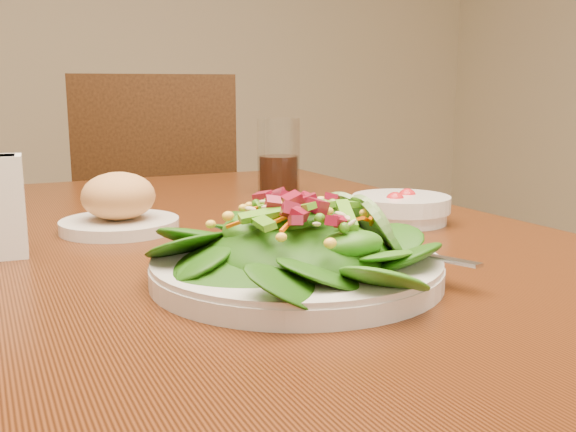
# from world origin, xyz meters

# --- Properties ---
(dining_table) EXTENTS (0.90, 1.40, 0.75)m
(dining_table) POSITION_xyz_m (0.00, 0.00, 0.65)
(dining_table) COLOR #51250E
(dining_table) RESTS_ON ground_plane
(chair_far) EXTENTS (0.56, 0.56, 1.00)m
(chair_far) POSITION_xyz_m (0.16, 1.05, 0.53)
(chair_far) COLOR #3A1E0B
(chair_far) RESTS_ON ground_plane
(salad_plate) EXTENTS (0.31, 0.31, 0.09)m
(salad_plate) POSITION_xyz_m (0.00, -0.21, 0.78)
(salad_plate) COLOR silver
(salad_plate) RESTS_ON dining_table
(bread_plate) EXTENTS (0.17, 0.17, 0.09)m
(bread_plate) POSITION_xyz_m (-0.13, 0.12, 0.78)
(bread_plate) COLOR silver
(bread_plate) RESTS_ON dining_table
(tomato_bowl) EXTENTS (0.15, 0.15, 0.05)m
(tomato_bowl) POSITION_xyz_m (0.27, -0.00, 0.77)
(tomato_bowl) COLOR silver
(tomato_bowl) RESTS_ON dining_table
(drinking_glass) EXTENTS (0.08, 0.08, 0.15)m
(drinking_glass) POSITION_xyz_m (0.23, 0.35, 0.81)
(drinking_glass) COLOR silver
(drinking_glass) RESTS_ON dining_table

